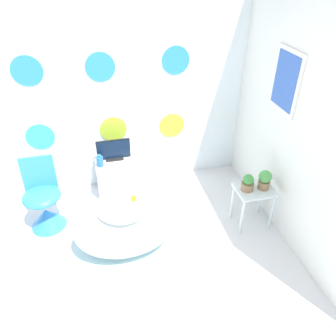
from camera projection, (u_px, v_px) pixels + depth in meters
name	position (u px, v px, depth m)	size (l,w,h in m)	color
ground_plane	(142.00, 322.00, 2.74)	(12.00, 12.00, 0.00)	silver
wall_back_dotted	(106.00, 87.00, 3.66)	(4.29, 0.05, 2.60)	white
wall_right	(289.00, 109.00, 3.14)	(0.06, 3.04, 2.60)	silver
rug	(130.00, 256.00, 3.32)	(1.12, 0.67, 0.01)	silver
bathtub	(124.00, 226.00, 3.25)	(1.00, 0.63, 0.59)	white
rubber_duck	(134.00, 198.00, 3.10)	(0.06, 0.06, 0.07)	yellow
chair	(45.00, 206.00, 3.55)	(0.40, 0.40, 0.81)	#338CE0
tv_cabinet	(117.00, 175.00, 4.07)	(0.47, 0.36, 0.48)	silver
tv	(114.00, 151.00, 3.87)	(0.40, 0.12, 0.26)	black
vase	(100.00, 161.00, 3.77)	(0.08, 0.08, 0.15)	#2D72B7
side_table	(254.00, 197.00, 3.52)	(0.40, 0.31, 0.48)	silver
potted_plant_left	(248.00, 183.00, 3.40)	(0.13, 0.13, 0.19)	#8C6B4C
potted_plant_right	(265.00, 179.00, 3.41)	(0.14, 0.14, 0.22)	#8C6B4C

